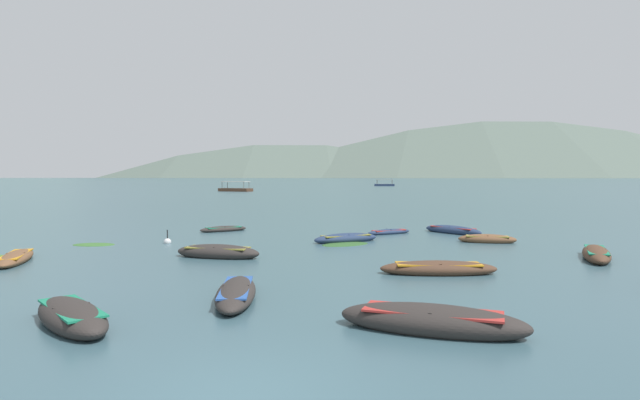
% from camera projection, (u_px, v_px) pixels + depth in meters
% --- Properties ---
extents(ground_plane, '(6000.00, 6000.00, 0.00)m').
position_uv_depth(ground_plane, '(368.00, 177.00, 1500.01)').
color(ground_plane, '#385660').
extents(mountain_1, '(763.96, 763.96, 214.43)m').
position_uv_depth(mountain_1, '(149.00, 141.00, 1485.90)').
color(mountain_1, '#4C5B56').
rests_on(mountain_1, ground).
extents(mountain_2, '(1642.02, 1642.02, 566.37)m').
position_uv_depth(mountain_2, '(302.00, 93.00, 1712.94)').
color(mountain_2, '#56665B').
rests_on(mountain_2, ground).
extents(mountain_3, '(1776.50, 1776.50, 543.35)m').
position_uv_depth(mountain_3, '(435.00, 96.00, 1695.16)').
color(mountain_3, '#56665B').
rests_on(mountain_3, ground).
extents(rowboat_0, '(1.82, 4.35, 0.61)m').
position_uv_depth(rowboat_0, '(236.00, 293.00, 14.83)').
color(rowboat_0, '#2D2826').
rests_on(rowboat_0, ground).
extents(rowboat_1, '(3.06, 2.72, 0.43)m').
position_uv_depth(rowboat_1, '(223.00, 229.00, 33.25)').
color(rowboat_1, '#2D2826').
rests_on(rowboat_1, ground).
extents(rowboat_2, '(3.06, 2.46, 0.38)m').
position_uv_depth(rowboat_2, '(389.00, 232.00, 31.73)').
color(rowboat_2, navy).
rests_on(rowboat_2, ground).
extents(rowboat_3, '(3.63, 3.75, 0.62)m').
position_uv_depth(rowboat_3, '(453.00, 230.00, 32.04)').
color(rowboat_3, navy).
rests_on(rowboat_3, ground).
extents(rowboat_4, '(3.84, 3.00, 0.60)m').
position_uv_depth(rowboat_4, '(346.00, 238.00, 27.87)').
color(rowboat_4, navy).
rests_on(rowboat_4, ground).
extents(rowboat_5, '(4.04, 1.84, 0.73)m').
position_uv_depth(rowboat_5, '(218.00, 252.00, 22.54)').
color(rowboat_5, '#2D2826').
rests_on(rowboat_5, ground).
extents(rowboat_6, '(2.69, 4.34, 0.52)m').
position_uv_depth(rowboat_6, '(16.00, 258.00, 21.42)').
color(rowboat_6, brown).
rests_on(rowboat_6, ground).
extents(rowboat_7, '(2.48, 4.58, 0.65)m').
position_uv_depth(rowboat_7, '(596.00, 254.00, 22.19)').
color(rowboat_7, '#4C3323').
rests_on(rowboat_7, ground).
extents(rowboat_9, '(4.39, 1.56, 0.60)m').
position_uv_depth(rowboat_9, '(438.00, 269.00, 18.77)').
color(rowboat_9, '#4C3323').
rests_on(rowboat_9, ground).
extents(rowboat_11, '(4.56, 2.32, 0.78)m').
position_uv_depth(rowboat_11, '(432.00, 321.00, 11.80)').
color(rowboat_11, '#2D2826').
rests_on(rowboat_11, ground).
extents(rowboat_12, '(3.55, 3.45, 0.72)m').
position_uv_depth(rowboat_12, '(72.00, 316.00, 12.26)').
color(rowboat_12, '#2D2826').
rests_on(rowboat_12, ground).
extents(rowboat_13, '(3.16, 1.40, 0.57)m').
position_uv_depth(rowboat_13, '(487.00, 239.00, 27.62)').
color(rowboat_13, brown).
rests_on(rowboat_13, ground).
extents(ferry_0, '(8.53, 5.39, 2.54)m').
position_uv_depth(ferry_0, '(235.00, 189.00, 120.10)').
color(ferry_0, '#4C3323').
rests_on(ferry_0, ground).
extents(ferry_1, '(7.38, 3.04, 2.54)m').
position_uv_depth(ferry_1, '(385.00, 185.00, 184.74)').
color(ferry_1, navy).
rests_on(ferry_1, ground).
extents(mooring_buoy, '(0.39, 0.39, 0.84)m').
position_uv_depth(mooring_buoy, '(167.00, 242.00, 27.25)').
color(mooring_buoy, silver).
rests_on(mooring_buoy, ground).
extents(weed_patch_0, '(3.10, 2.84, 0.14)m').
position_uv_depth(weed_patch_0, '(345.00, 244.00, 26.84)').
color(weed_patch_0, '#2D5628').
rests_on(weed_patch_0, ground).
extents(weed_patch_3, '(2.25, 1.37, 0.14)m').
position_uv_depth(weed_patch_3, '(94.00, 245.00, 26.68)').
color(weed_patch_3, '#38662D').
rests_on(weed_patch_3, ground).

